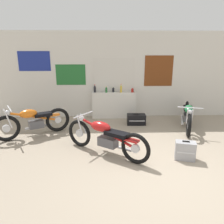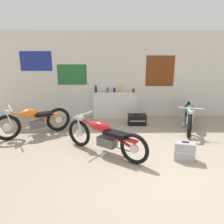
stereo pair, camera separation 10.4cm
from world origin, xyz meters
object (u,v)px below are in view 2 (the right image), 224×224
(bottle_right_center, at_px, (122,89))
(bottle_rightmost, at_px, (133,90))
(hard_case_silver, at_px, (184,151))
(hard_case_black, at_px, (137,119))
(bottle_center, at_px, (114,90))
(motorcycle_red, at_px, (104,137))
(bottle_leftmost, at_px, (96,89))
(motorcycle_green, at_px, (189,115))
(motorcycle_orange, at_px, (34,121))
(bottle_left_center, at_px, (107,90))

(bottle_right_center, relative_size, bottle_rightmost, 1.74)
(hard_case_silver, bearing_deg, hard_case_black, 107.34)
(bottle_center, xyz_separation_m, bottle_rightmost, (0.62, -0.07, -0.01))
(motorcycle_red, relative_size, hard_case_silver, 3.94)
(bottle_leftmost, xyz_separation_m, hard_case_black, (1.29, -0.74, -0.83))
(bottle_center, height_order, motorcycle_red, bottle_center)
(bottle_right_center, relative_size, hard_case_silver, 0.62)
(motorcycle_green, bearing_deg, bottle_right_center, 151.98)
(bottle_leftmost, bearing_deg, motorcycle_red, -83.09)
(motorcycle_green, height_order, hard_case_black, motorcycle_green)
(motorcycle_green, bearing_deg, hard_case_black, 167.76)
(bottle_right_center, height_order, hard_case_silver, bottle_right_center)
(hard_case_silver, xyz_separation_m, hard_case_black, (-0.71, 2.26, -0.04))
(motorcycle_orange, bearing_deg, motorcycle_green, 6.91)
(bottle_center, bearing_deg, bottle_leftmost, -177.56)
(hard_case_silver, bearing_deg, bottle_right_center, 111.01)
(motorcycle_red, bearing_deg, bottle_rightmost, 71.12)
(bottle_center, bearing_deg, hard_case_black, -48.54)
(bottle_leftmost, bearing_deg, motorcycle_green, -21.02)
(bottle_right_center, height_order, bottle_rightmost, bottle_right_center)
(motorcycle_green, bearing_deg, hard_case_silver, -111.39)
(bottle_leftmost, height_order, hard_case_silver, bottle_leftmost)
(bottle_center, relative_size, bottle_right_center, 0.63)
(bottle_right_center, distance_m, motorcycle_green, 2.23)
(bottle_rightmost, xyz_separation_m, hard_case_silver, (0.76, -2.95, -0.75))
(bottle_leftmost, relative_size, bottle_center, 1.46)
(bottle_left_center, height_order, bottle_right_center, bottle_right_center)
(motorcycle_orange, distance_m, hard_case_silver, 3.84)
(bottle_right_center, bearing_deg, motorcycle_red, -101.37)
(motorcycle_orange, bearing_deg, hard_case_black, 16.43)
(bottle_rightmost, xyz_separation_m, motorcycle_red, (-0.91, -2.65, -0.53))
(bottle_left_center, distance_m, hard_case_black, 1.40)
(hard_case_black, bearing_deg, motorcycle_green, -12.24)
(bottle_center, bearing_deg, bottle_right_center, -17.06)
(motorcycle_green, xyz_separation_m, hard_case_black, (-1.47, 0.32, -0.23))
(motorcycle_green, relative_size, hard_case_black, 3.65)
(bottle_left_center, relative_size, bottle_center, 1.15)
(motorcycle_red, relative_size, hard_case_black, 3.17)
(bottle_right_center, distance_m, hard_case_silver, 3.26)
(bottle_center, bearing_deg, hard_case_silver, -65.44)
(motorcycle_orange, relative_size, motorcycle_red, 0.99)
(bottle_center, xyz_separation_m, motorcycle_red, (-0.28, -2.73, -0.54))
(hard_case_silver, bearing_deg, bottle_left_center, 118.66)
(bottle_left_center, distance_m, bottle_rightmost, 0.86)
(bottle_leftmost, distance_m, hard_case_silver, 3.69)
(motorcycle_red, height_order, hard_case_black, motorcycle_red)
(bottle_left_center, bearing_deg, hard_case_black, -37.35)
(bottle_left_center, bearing_deg, motorcycle_orange, -141.73)
(bottle_leftmost, xyz_separation_m, motorcycle_green, (2.75, -1.06, -0.59))
(bottle_leftmost, relative_size, motorcycle_orange, 0.15)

